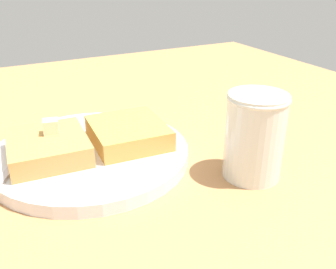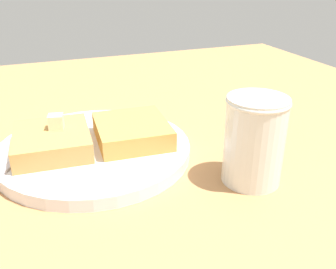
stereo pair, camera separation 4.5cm
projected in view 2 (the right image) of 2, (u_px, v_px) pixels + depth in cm
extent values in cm
cube|color=#B37C4A|center=(102.00, 201.00, 42.24)|extent=(128.23, 128.23, 1.92)
cylinder|color=silver|center=(95.00, 150.00, 49.62)|extent=(25.26, 25.26, 1.59)
torus|color=#9E917E|center=(94.00, 147.00, 49.45)|extent=(25.26, 25.26, 0.80)
cube|color=#C38D48|center=(52.00, 141.00, 47.34)|extent=(9.88, 10.91, 2.60)
cube|color=gold|center=(132.00, 131.00, 50.13)|extent=(9.88, 10.91, 2.60)
cube|color=beige|center=(56.00, 122.00, 47.39)|extent=(2.14, 2.00, 1.82)
cube|color=silver|center=(13.00, 163.00, 44.60)|extent=(5.83, 9.09, 0.36)
cube|color=silver|center=(38.00, 139.00, 50.32)|extent=(3.31, 3.53, 0.36)
cube|color=silver|center=(43.00, 130.00, 53.13)|extent=(1.89, 2.92, 0.36)
cube|color=silver|center=(46.00, 130.00, 53.04)|extent=(1.89, 2.92, 0.36)
cube|color=silver|center=(50.00, 131.00, 52.96)|extent=(1.89, 2.92, 0.36)
cube|color=silver|center=(54.00, 131.00, 52.88)|extent=(1.89, 2.92, 0.36)
cylinder|color=#442305|center=(253.00, 148.00, 42.75)|extent=(6.28, 6.28, 8.31)
cylinder|color=silver|center=(254.00, 141.00, 42.33)|extent=(6.83, 6.83, 10.30)
torus|color=silver|center=(258.00, 101.00, 40.34)|extent=(7.06, 7.06, 0.50)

